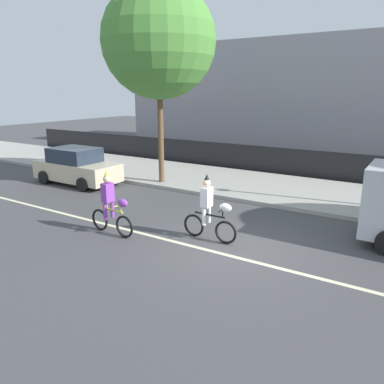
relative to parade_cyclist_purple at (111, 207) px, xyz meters
name	(u,v)px	position (x,y,z in m)	size (l,w,h in m)	color
ground_plane	(230,247)	(3.42, 0.98, -0.84)	(80.00, 80.00, 0.00)	#424244
road_centre_line	(222,254)	(3.42, 0.48, -0.84)	(36.00, 0.14, 0.01)	beige
sidewalk_curb	(301,192)	(3.42, 7.48, -0.77)	(60.00, 5.00, 0.15)	#9E9B93
fence_line	(320,166)	(3.42, 10.38, -0.14)	(40.00, 0.08, 1.40)	black
building_backdrop	(338,99)	(2.19, 18.98, 2.78)	(28.00, 8.00, 7.25)	#99939E
parade_cyclist_purple	(111,207)	(0.00, 0.00, 0.00)	(1.72, 0.50, 1.92)	black
parade_cyclist_zebra	(210,212)	(2.68, 1.14, 0.00)	(1.72, 0.50, 1.92)	black
parked_car_beige	(77,167)	(-5.80, 3.77, -0.06)	(4.10, 1.92, 1.64)	beige
street_tree_far_corner	(159,41)	(-2.36, 5.61, 5.26)	(4.73, 4.73, 8.33)	brown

